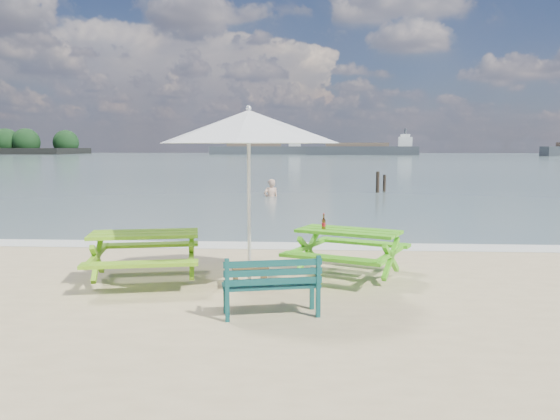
# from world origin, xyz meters

# --- Properties ---
(sea) EXTENTS (300.00, 300.00, 0.00)m
(sea) POSITION_xyz_m (0.00, 85.00, 0.00)
(sea) COLOR slate
(sea) RESTS_ON ground
(foam_strip) EXTENTS (22.00, 0.90, 0.01)m
(foam_strip) POSITION_xyz_m (0.00, 4.60, 0.01)
(foam_strip) COLOR silver
(foam_strip) RESTS_ON ground
(picnic_table_left) EXTENTS (2.09, 2.24, 0.83)m
(picnic_table_left) POSITION_xyz_m (-2.25, 1.23, 0.40)
(picnic_table_left) COLOR #6EAD1A
(picnic_table_left) RESTS_ON ground
(picnic_table_right) EXTENTS (2.31, 2.41, 0.81)m
(picnic_table_right) POSITION_xyz_m (1.10, 1.80, 0.39)
(picnic_table_right) COLOR #4BAE1A
(picnic_table_right) RESTS_ON ground
(park_bench) EXTENTS (1.33, 0.70, 0.78)m
(park_bench) POSITION_xyz_m (-0.05, -0.40, 0.24)
(park_bench) COLOR #104241
(park_bench) RESTS_ON ground
(side_table) EXTENTS (0.66, 0.66, 0.36)m
(side_table) POSITION_xyz_m (-0.50, 1.01, 0.19)
(side_table) COLOR brown
(side_table) RESTS_ON ground
(patio_umbrella) EXTENTS (3.28, 3.28, 2.77)m
(patio_umbrella) POSITION_xyz_m (-0.50, 1.01, 2.52)
(patio_umbrella) COLOR silver
(patio_umbrella) RESTS_ON ground
(beer_bottle) EXTENTS (0.07, 0.07, 0.27)m
(beer_bottle) POSITION_xyz_m (0.68, 1.86, 0.90)
(beer_bottle) COLOR #975716
(beer_bottle) RESTS_ON picnic_table_right
(swimmer) EXTENTS (0.79, 0.66, 1.84)m
(swimmer) POSITION_xyz_m (-1.36, 16.54, -0.15)
(swimmer) COLOR tan
(swimmer) RESTS_ON ground
(mooring_pilings) EXTENTS (0.56, 0.76, 1.20)m
(mooring_pilings) POSITION_xyz_m (3.76, 19.20, 0.36)
(mooring_pilings) COLOR black
(mooring_pilings) RESTS_ON ground
(cargo_ships) EXTENTS (153.69, 24.68, 4.40)m
(cargo_ships) POSITION_xyz_m (53.04, 124.79, 1.18)
(cargo_ships) COLOR #32373C
(cargo_ships) RESTS_ON ground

